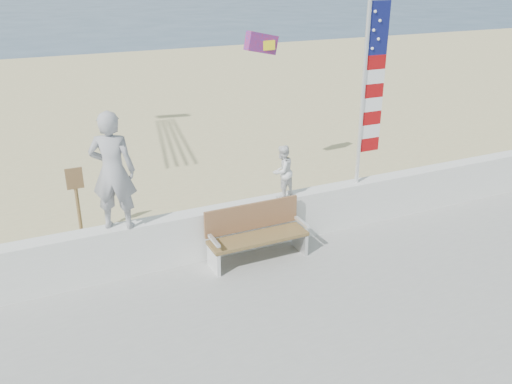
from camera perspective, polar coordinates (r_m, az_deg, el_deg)
ground at (r=8.79m, az=3.89°, el=-12.53°), size 220.00×220.00×0.00m
sand at (r=16.44m, az=-11.37°, el=4.42°), size 90.00×40.00×0.08m
seawall at (r=10.01m, az=-1.53°, el=-3.59°), size 30.00×0.35×0.90m
adult at (r=8.87m, az=-14.85°, el=2.15°), size 0.85×0.72×1.96m
child at (r=9.97m, az=2.78°, el=2.18°), size 0.59×0.53×0.99m
bench at (r=9.64m, az=-0.00°, el=-4.27°), size 1.80×0.57×1.00m
flag at (r=10.51m, az=11.81°, el=10.86°), size 0.50×0.08×3.50m
parafoil_kite at (r=12.82m, az=0.66°, el=15.39°), size 0.87×0.34×0.58m
sign at (r=11.01m, az=-18.34°, el=-0.49°), size 0.32×0.07×1.46m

